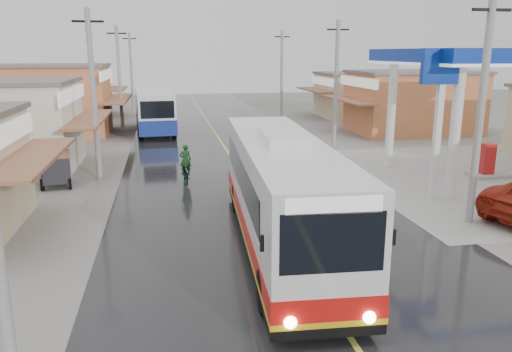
% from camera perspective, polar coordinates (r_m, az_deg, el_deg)
% --- Properties ---
extents(ground, '(120.00, 120.00, 0.00)m').
position_cam_1_polar(ground, '(17.11, 2.99, -6.73)').
color(ground, slate).
rests_on(ground, ground).
extents(road, '(12.00, 90.00, 0.02)m').
position_cam_1_polar(road, '(31.38, -3.32, 2.86)').
color(road, black).
rests_on(road, ground).
extents(centre_line, '(0.15, 90.00, 0.01)m').
position_cam_1_polar(centre_line, '(31.38, -3.32, 2.88)').
color(centre_line, '#D8CC4C').
rests_on(centre_line, road).
extents(shopfronts_left, '(11.00, 44.00, 5.20)m').
position_cam_1_polar(shopfronts_left, '(35.33, -25.41, 2.76)').
color(shopfronts_left, tan).
rests_on(shopfronts_left, ground).
extents(shopfronts_right, '(11.00, 44.00, 4.80)m').
position_cam_1_polar(shopfronts_right, '(33.88, 23.47, 2.53)').
color(shopfronts_right, beige).
rests_on(shopfronts_right, ground).
extents(utility_poles_left, '(1.60, 50.00, 8.00)m').
position_cam_1_polar(utility_poles_left, '(32.30, -15.98, 2.64)').
color(utility_poles_left, gray).
rests_on(utility_poles_left, ground).
extents(utility_poles_right, '(1.60, 36.00, 8.00)m').
position_cam_1_polar(utility_poles_right, '(32.96, 8.86, 3.23)').
color(utility_poles_right, gray).
rests_on(utility_poles_right, ground).
extents(coach_bus, '(3.29, 11.95, 3.69)m').
position_cam_1_polar(coach_bus, '(15.63, 2.84, -1.87)').
color(coach_bus, silver).
rests_on(coach_bus, road).
extents(second_bus, '(3.23, 9.80, 3.20)m').
position_cam_1_polar(second_bus, '(39.43, -11.56, 7.40)').
color(second_bus, silver).
rests_on(second_bus, road).
extents(cyclist, '(0.69, 1.76, 1.86)m').
position_cam_1_polar(cyclist, '(23.99, -8.05, 0.74)').
color(cyclist, black).
rests_on(cyclist, ground).
extents(tricycle_near, '(1.63, 2.04, 1.54)m').
position_cam_1_polar(tricycle_near, '(24.74, -21.88, 0.90)').
color(tricycle_near, '#26262D').
rests_on(tricycle_near, ground).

